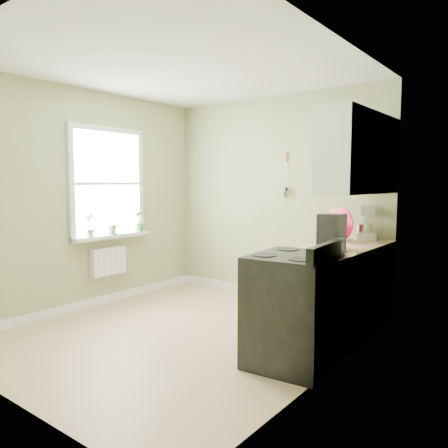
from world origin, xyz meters
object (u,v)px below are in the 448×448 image
Objects in this scene: stove at (294,308)px; stand_mixer at (367,223)px; coffee_maker at (331,233)px; kettle at (327,233)px.

stove is 1.82m from stand_mixer.
coffee_maker is (0.04, -1.07, -0.02)m from stand_mixer.
stove is 2.48× the size of stand_mixer.
stand_mixer reaches higher than stove.
coffee_maker reaches higher than kettle.
kettle is at bearing 101.07° from stove.
stand_mixer is (0.01, 1.71, 0.61)m from stove.
kettle reaches higher than stove.
coffee_maker is at bearing 86.07° from stove.
stand_mixer is 1.07m from coffee_maker.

